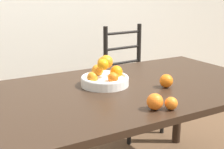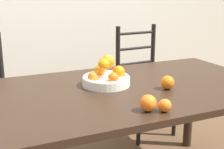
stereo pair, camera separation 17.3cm
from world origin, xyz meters
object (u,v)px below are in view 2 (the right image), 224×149
(orange_loose_0, at_px, (168,82))
(orange_loose_2, at_px, (148,103))
(fruit_bowl, at_px, (106,77))
(chair_right, at_px, (144,82))
(orange_loose_1, at_px, (165,105))

(orange_loose_0, relative_size, orange_loose_2, 0.99)
(fruit_bowl, xyz_separation_m, chair_right, (0.68, 0.73, -0.31))
(orange_loose_1, height_order, orange_loose_2, orange_loose_2)
(fruit_bowl, height_order, orange_loose_0, fruit_bowl)
(orange_loose_2, xyz_separation_m, chair_right, (0.66, 1.19, -0.30))
(orange_loose_1, distance_m, chair_right, 1.39)
(orange_loose_2, bearing_deg, orange_loose_0, 42.17)
(fruit_bowl, bearing_deg, orange_loose_0, -36.61)
(chair_right, bearing_deg, orange_loose_1, -120.18)
(orange_loose_2, relative_size, chair_right, 0.08)
(orange_loose_0, bearing_deg, fruit_bowl, 143.39)
(orange_loose_2, bearing_deg, fruit_bowl, 91.96)
(orange_loose_0, xyz_separation_m, orange_loose_1, (-0.20, -0.28, -0.01))
(orange_loose_1, bearing_deg, chair_right, 64.06)
(orange_loose_2, bearing_deg, orange_loose_1, -29.99)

